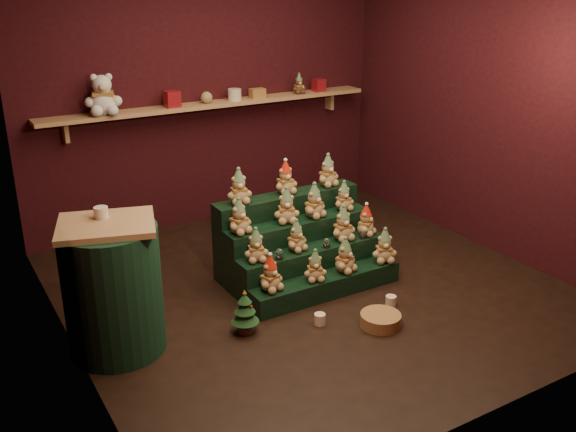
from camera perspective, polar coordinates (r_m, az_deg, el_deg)
ground at (r=5.64m, az=1.96°, el=-6.40°), size 4.00×4.00×0.00m
back_wall at (r=6.92m, az=-7.27°, el=10.89°), size 4.00×0.10×2.80m
front_wall at (r=3.67m, az=19.81°, el=0.80°), size 4.00×0.10×2.80m
left_wall at (r=4.41m, az=-20.86°, el=3.95°), size 0.10×4.00×2.80m
right_wall at (r=6.47m, az=17.80°, el=9.38°), size 0.10×4.00×2.80m
back_shelf at (r=6.78m, az=-6.61°, el=9.81°), size 3.60×0.26×0.24m
riser_tier_front at (r=5.48m, az=3.45°, el=-6.18°), size 1.40×0.22×0.18m
riser_tier_midfront at (r=5.61m, az=2.21°, el=-4.49°), size 1.40×0.22×0.36m
riser_tier_midback at (r=5.74m, az=1.03°, el=-2.87°), size 1.40×0.22×0.54m
riser_tier_back at (r=5.88m, az=-0.10°, el=-1.33°), size 1.40×0.22×0.72m
teddy_0 at (r=5.14m, az=-1.59°, el=-5.11°), size 0.26×0.25×0.30m
teddy_1 at (r=5.31m, az=2.42°, el=-4.42°), size 0.24×0.22×0.27m
teddy_2 at (r=5.47m, az=5.08°, el=-3.48°), size 0.28×0.27×0.31m
teddy_3 at (r=5.70m, az=8.57°, el=-2.61°), size 0.28×0.27×0.31m
teddy_4 at (r=5.23m, az=-2.87°, el=-2.59°), size 0.24×0.23×0.28m
teddy_5 at (r=5.42m, az=0.75°, el=-1.76°), size 0.24×0.22×0.27m
teddy_6 at (r=5.65m, az=4.92°, el=-0.64°), size 0.23×0.21×0.31m
teddy_7 at (r=5.78m, az=6.94°, el=-0.37°), size 0.27×0.26×0.28m
teddy_8 at (r=5.32m, az=-4.38°, el=-0.02°), size 0.26×0.24×0.30m
teddy_9 at (r=5.53m, az=-0.14°, el=0.94°), size 0.28×0.27×0.31m
teddy_10 at (r=5.66m, az=2.34°, el=1.38°), size 0.27×0.26×0.31m
teddy_11 at (r=5.85m, az=4.98°, el=1.77°), size 0.20×0.18×0.27m
teddy_12 at (r=5.48m, az=-4.40°, el=2.65°), size 0.25×0.23×0.30m
teddy_13 at (r=5.72m, az=-0.23°, el=3.45°), size 0.21×0.19×0.30m
teddy_14 at (r=5.93m, az=3.55°, el=4.06°), size 0.23×0.21×0.30m
snow_globe_a at (r=5.29m, az=-0.76°, el=-3.39°), size 0.07×0.07×0.09m
snow_globe_b at (r=5.52m, az=3.45°, el=-2.39°), size 0.06×0.06×0.09m
snow_globe_c at (r=5.73m, az=6.66°, el=-1.63°), size 0.06×0.06×0.08m
side_table at (r=4.73m, az=-15.30°, el=-6.20°), size 0.78×0.70×0.99m
table_ornament at (r=4.60m, az=-16.29°, el=0.31°), size 0.10×0.10×0.08m
mini_christmas_tree at (r=4.91m, az=-3.85°, el=-8.49°), size 0.21×0.21×0.37m
mug_left at (r=5.08m, az=2.85°, el=-9.14°), size 0.09×0.09×0.09m
mug_right at (r=5.40m, az=9.13°, el=-7.47°), size 0.09×0.09×0.09m
wicker_basket at (r=5.10m, az=8.22°, el=-9.13°), size 0.36×0.36×0.10m
white_bear at (r=6.33m, az=-16.19°, el=10.79°), size 0.40×0.38×0.48m
brown_bear at (r=7.20m, az=0.98°, el=11.67°), size 0.17×0.16×0.22m
gift_tin_red_a at (r=6.57m, az=-10.26°, el=10.20°), size 0.14×0.14×0.16m
gift_tin_cream at (r=6.84m, az=-4.77°, el=10.70°), size 0.14×0.14×0.12m
gift_tin_red_b at (r=7.36m, az=2.76°, el=11.55°), size 0.12×0.12×0.14m
shelf_plush_ball at (r=6.71m, az=-7.25°, el=10.41°), size 0.12×0.12×0.12m
scarf_gift_box at (r=6.96m, az=-2.74°, el=10.85°), size 0.16×0.10×0.10m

